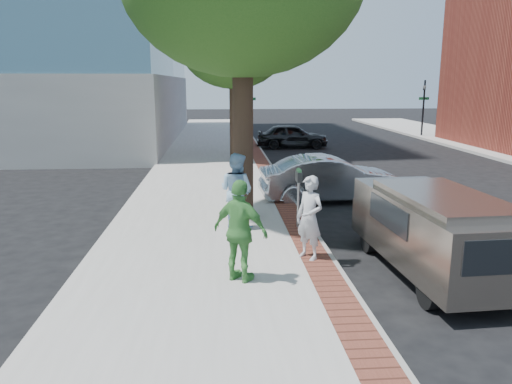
{
  "coord_description": "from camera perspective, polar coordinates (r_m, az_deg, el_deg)",
  "views": [
    {
      "loc": [
        -1.24,
        -10.82,
        3.64
      ],
      "look_at": [
        -0.4,
        0.24,
        1.2
      ],
      "focal_mm": 35.0,
      "sensor_mm": 36.0,
      "label": 1
    }
  ],
  "objects": [
    {
      "name": "person_green",
      "position": [
        8.83,
        -1.79,
        -4.51
      ],
      "size": [
        1.15,
        0.99,
        1.85
      ],
      "primitive_type": "imported",
      "rotation": [
        0.0,
        0.0,
        2.54
      ],
      "color": "#4B9744",
      "rests_on": "sidewalk"
    },
    {
      "name": "sidewalk",
      "position": [
        19.16,
        -5.07,
        1.63
      ],
      "size": [
        5.0,
        60.0,
        0.15
      ],
      "primitive_type": "cube",
      "color": "#9E9991",
      "rests_on": "ground"
    },
    {
      "name": "parking_meter",
      "position": [
        12.1,
        4.9,
        0.75
      ],
      "size": [
        0.12,
        0.32,
        1.47
      ],
      "color": "gray",
      "rests_on": "sidewalk"
    },
    {
      "name": "person_officer",
      "position": [
        12.12,
        -2.25,
        0.16
      ],
      "size": [
        1.14,
        1.1,
        1.84
      ],
      "primitive_type": "imported",
      "rotation": [
        0.0,
        0.0,
        2.49
      ],
      "color": "#82ABC9",
      "rests_on": "sidewalk"
    },
    {
      "name": "signal_far",
      "position": [
        35.61,
        18.6,
        9.53
      ],
      "size": [
        0.7,
        0.15,
        3.8
      ],
      "color": "black",
      "rests_on": "ground"
    },
    {
      "name": "ground",
      "position": [
        11.48,
        2.07,
        -6.08
      ],
      "size": [
        120.0,
        120.0,
        0.0
      ],
      "primitive_type": "plane",
      "color": "black",
      "rests_on": "ground"
    },
    {
      "name": "van",
      "position": [
        10.22,
        19.31,
        -3.81
      ],
      "size": [
        1.96,
        4.59,
        1.66
      ],
      "rotation": [
        0.0,
        0.0,
        0.05
      ],
      "color": "gray",
      "rests_on": "ground"
    },
    {
      "name": "sedan_silver",
      "position": [
        15.65,
        8.47,
        1.49
      ],
      "size": [
        4.39,
        1.7,
        1.43
      ],
      "primitive_type": "imported",
      "rotation": [
        0.0,
        0.0,
        1.62
      ],
      "color": "#B7B9BE",
      "rests_on": "ground"
    },
    {
      "name": "office_base",
      "position": [
        34.9,
        -24.34,
        8.63
      ],
      "size": [
        18.2,
        22.2,
        4.0
      ],
      "primitive_type": "cube",
      "color": "gray",
      "rests_on": "ground"
    },
    {
      "name": "bg_car",
      "position": [
        28.46,
        4.15,
        6.41
      ],
      "size": [
        4.08,
        1.77,
        1.37
      ],
      "primitive_type": "imported",
      "rotation": [
        0.0,
        0.0,
        1.53
      ],
      "color": "black",
      "rests_on": "ground"
    },
    {
      "name": "brick_strip",
      "position": [
        19.24,
        1.5,
        1.96
      ],
      "size": [
        0.6,
        60.0,
        0.01
      ],
      "primitive_type": "cube",
      "color": "brown",
      "rests_on": "sidewalk"
    },
    {
      "name": "tree_far",
      "position": [
        22.89,
        -2.61,
        16.55
      ],
      "size": [
        4.8,
        4.8,
        7.14
      ],
      "color": "black",
      "rests_on": "sidewalk"
    },
    {
      "name": "signal_near",
      "position": [
        32.92,
        -0.64,
        9.98
      ],
      "size": [
        0.7,
        0.15,
        3.8
      ],
      "color": "black",
      "rests_on": "ground"
    },
    {
      "name": "curb",
      "position": [
        19.29,
        2.53,
        1.74
      ],
      "size": [
        0.1,
        60.0,
        0.15
      ],
      "primitive_type": "cube",
      "color": "gray",
      "rests_on": "ground"
    },
    {
      "name": "person_gray",
      "position": [
        10.01,
        6.14,
        -2.96
      ],
      "size": [
        0.71,
        0.74,
        1.7
      ],
      "primitive_type": "imported",
      "rotation": [
        0.0,
        0.0,
        -0.89
      ],
      "color": "#ADAEB3",
      "rests_on": "sidewalk"
    }
  ]
}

